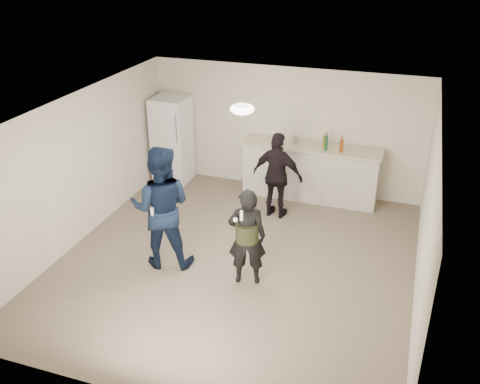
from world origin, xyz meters
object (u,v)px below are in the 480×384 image
(shaker, at_px, (295,140))
(woman, at_px, (247,237))
(man, at_px, (161,207))
(spectator, at_px, (278,176))
(fridge, at_px, (172,140))
(counter, at_px, (310,173))

(shaker, relative_size, woman, 0.11)
(man, relative_size, woman, 1.29)
(man, bearing_deg, shaker, -128.84)
(shaker, height_order, man, man)
(woman, height_order, spectator, spectator)
(fridge, bearing_deg, counter, 1.38)
(counter, xyz_separation_m, woman, (-0.29, -3.12, 0.24))
(man, bearing_deg, spectator, -136.18)
(counter, relative_size, spectator, 1.60)
(shaker, distance_m, woman, 3.16)
(shaker, height_order, woman, woman)
(counter, height_order, man, man)
(shaker, distance_m, spectator, 1.04)
(shaker, relative_size, man, 0.09)
(shaker, bearing_deg, spectator, -94.99)
(counter, relative_size, shaker, 15.29)
(shaker, distance_m, man, 3.37)
(woman, xyz_separation_m, spectator, (-0.13, 2.17, 0.04))
(spectator, bearing_deg, fridge, -11.91)
(shaker, relative_size, spectator, 0.10)
(counter, xyz_separation_m, man, (-1.69, -3.06, 0.46))
(counter, xyz_separation_m, fridge, (-2.92, -0.07, 0.38))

